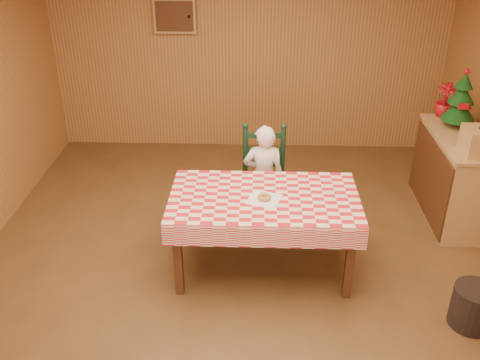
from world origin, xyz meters
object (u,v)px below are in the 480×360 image
storage_bin (473,307)px  christmas_tree (461,101)px  ladder_chair (263,180)px  shelf_unit (454,177)px  seated_child (264,178)px  dining_table (264,205)px  crate (480,141)px

storage_bin → christmas_tree: bearing=80.5°
ladder_chair → shelf_unit: ladder_chair is taller
ladder_chair → seated_child: seated_child is taller
dining_table → ladder_chair: ladder_chair is taller
storage_bin → ladder_chair: bearing=139.0°
dining_table → crate: size_ratio=5.52×
seated_child → storage_bin: seated_child is taller
ladder_chair → christmas_tree: (2.00, 0.46, 0.71)m
ladder_chair → crate: size_ratio=3.60×
crate → christmas_tree: size_ratio=0.48×
shelf_unit → christmas_tree: bearing=88.0°
christmas_tree → storage_bin: bearing=-99.5°
seated_child → shelf_unit: 2.01m
seated_child → christmas_tree: (2.00, 0.52, 0.65)m
christmas_tree → crate: bearing=-90.0°
dining_table → crate: 2.12m
shelf_unit → dining_table: bearing=-153.4°
shelf_unit → crate: (0.01, -0.40, 0.59)m
dining_table → seated_child: seated_child is taller
shelf_unit → christmas_tree: (0.01, 0.25, 0.74)m
shelf_unit → storage_bin: 1.72m
ladder_chair → shelf_unit: size_ratio=0.87×
ladder_chair → christmas_tree: size_ratio=1.74×
dining_table → crate: bearing=16.6°
seated_child → storage_bin: size_ratio=3.20×
ladder_chair → shelf_unit: (1.99, 0.21, -0.04)m
dining_table → ladder_chair: bearing=90.0°
christmas_tree → seated_child: bearing=-165.5°
seated_child → storage_bin: 2.22m
seated_child → crate: 2.06m
crate → storage_bin: size_ratio=0.85×
seated_child → crate: bearing=176.2°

